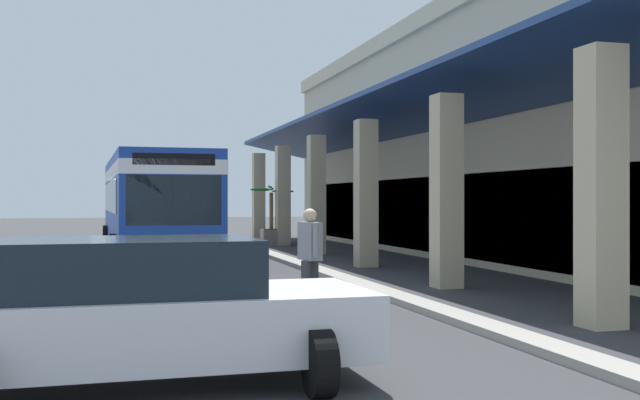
# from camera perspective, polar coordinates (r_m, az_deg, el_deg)

# --- Properties ---
(ground) EXTENTS (120.00, 120.00, 0.00)m
(ground) POSITION_cam_1_polar(r_m,az_deg,el_deg) (25.33, 4.84, -4.20)
(ground) COLOR #38383A
(curb_strip) EXTENTS (37.95, 0.50, 0.12)m
(curb_strip) POSITION_cam_1_polar(r_m,az_deg,el_deg) (23.43, -2.71, -4.40)
(curb_strip) COLOR #9E998E
(curb_strip) RESTS_ON ground
(plaza_building) EXTENTS (31.93, 13.42, 8.02)m
(plaza_building) POSITION_cam_1_polar(r_m,az_deg,el_deg) (27.24, 17.52, 4.54)
(plaza_building) COLOR #C6B793
(plaza_building) RESTS_ON ground
(transit_bus) EXTENTS (11.28, 3.06, 3.34)m
(transit_bus) POSITION_cam_1_polar(r_m,az_deg,el_deg) (23.96, -12.27, -0.01)
(transit_bus) COLOR #193D9E
(transit_bus) RESTS_ON ground
(parked_sedan_white) EXTENTS (2.48, 4.42, 1.47)m
(parked_sedan_white) POSITION_cam_1_polar(r_m,az_deg,el_deg) (7.88, -12.90, -8.04)
(parked_sedan_white) COLOR silver
(parked_sedan_white) RESTS_ON ground
(pedestrian) EXTENTS (0.69, 0.36, 1.71)m
(pedestrian) POSITION_cam_1_polar(r_m,az_deg,el_deg) (12.88, -0.75, -3.96)
(pedestrian) COLOR #38383D
(pedestrian) RESTS_ON ground
(potted_palm) EXTENTS (1.80, 1.86, 2.49)m
(potted_palm) POSITION_cam_1_polar(r_m,az_deg,el_deg) (31.53, -3.64, -2.23)
(potted_palm) COLOR gray
(potted_palm) RESTS_ON ground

